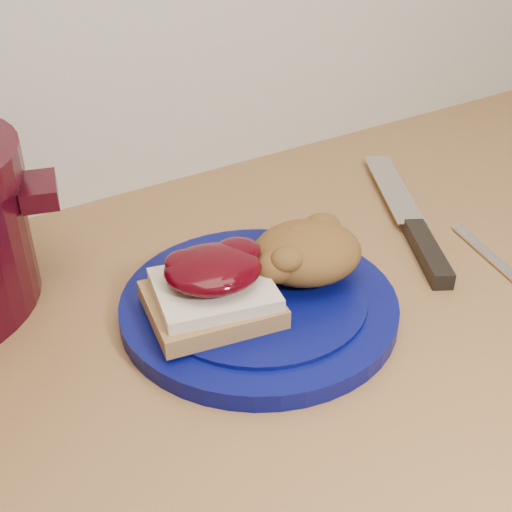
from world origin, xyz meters
TOP-DOWN VIEW (x-y plane):
  - plate at (-0.02, 1.49)m, footprint 0.33×0.33m
  - sandwich at (-0.07, 1.49)m, footprint 0.13×0.12m
  - stuffing_mound at (0.03, 1.49)m, footprint 0.13×0.12m
  - chef_knife at (0.20, 1.50)m, footprint 0.18×0.29m
  - butter_knife at (0.24, 1.42)m, footprint 0.06×0.16m

SIDE VIEW (x-z plane):
  - butter_knife at x=0.24m, z-range 0.90..0.90m
  - plate at x=-0.02m, z-range 0.90..0.92m
  - chef_knife at x=0.20m, z-range 0.90..0.92m
  - sandwich at x=-0.07m, z-range 0.92..0.97m
  - stuffing_mound at x=0.03m, z-range 0.92..0.98m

